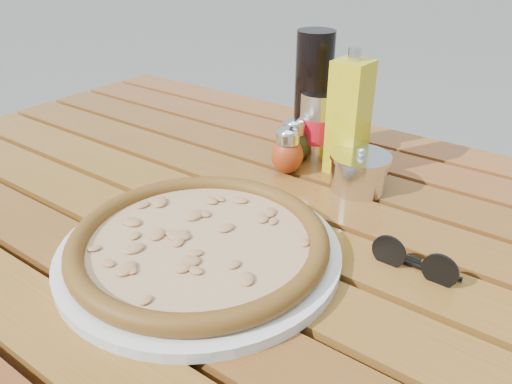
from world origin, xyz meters
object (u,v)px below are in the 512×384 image
Objects in this scene: dark_bottle at (313,94)px; sunglasses at (414,261)px; oregano_shaker at (294,141)px; pizza at (199,241)px; olive_oil_cruet at (349,118)px; plate at (200,251)px; pepper_shaker at (287,151)px; soda_can at (318,126)px; parmesan_tin at (359,171)px; table at (248,258)px.

sunglasses is at bearing -39.91° from dark_bottle.
oregano_shaker reaches higher than sunglasses.
olive_oil_cruet is at bearing 84.14° from pizza.
olive_oil_cruet is at bearing 84.14° from plate.
oregano_shaker is at bearing -169.50° from olive_oil_cruet.
pepper_shaker is at bearing 99.20° from plate.
dark_bottle reaches higher than soda_can.
pepper_shaker is 0.39× the size of olive_oil_cruet.
dark_bottle is at bearing 149.12° from parmesan_tin.
plate is at bearing -84.28° from soda_can.
pizza is 0.30m from parmesan_tin.
pizza is 3.72× the size of parmesan_tin.
pepper_shaker is 0.11m from olive_oil_cruet.
dark_bottle is (-0.01, 0.10, 0.07)m from pepper_shaker.
pizza is 0.34m from olive_oil_cruet.
plate is at bearing -95.86° from olive_oil_cruet.
dark_bottle reaches higher than pizza.
soda_can is (0.02, -0.01, -0.05)m from dark_bottle.
dark_bottle is (-0.06, 0.37, 0.09)m from pizza.
soda_can is at bearing 149.02° from parmesan_tin.
parmesan_tin reaches higher than table.
olive_oil_cruet reaches higher than pizza.
olive_oil_cruet is 0.09m from parmesan_tin.
oregano_shaker is 0.74× the size of sunglasses.
oregano_shaker reaches higher than parmesan_tin.
pizza is at bearing -149.94° from sunglasses.
oregano_shaker is at bearing 103.63° from table.
olive_oil_cruet is 0.30m from sunglasses.
plate is at bearing -105.86° from parmesan_tin.
pizza is 0.27m from sunglasses.
plate is 0.30m from parmesan_tin.
sunglasses is at bearing -45.81° from olive_oil_cruet.
parmesan_tin is at bearing -43.65° from olive_oil_cruet.
oregano_shaker is 0.66× the size of parmesan_tin.
table is 0.32m from dark_bottle.
olive_oil_cruet is (0.09, -0.04, -0.01)m from dark_bottle.
table is at bearing 95.19° from plate.
plate is 0.28m from pepper_shaker.
olive_oil_cruet reaches higher than oregano_shaker.
parmesan_tin is at bearing 6.66° from pepper_shaker.
parmesan_tin is 0.22m from sunglasses.
table is 12.70× the size of sunglasses.
plate reaches higher than table.
pepper_shaker is 0.31m from sunglasses.
olive_oil_cruet is (0.04, 0.22, 0.17)m from table.
pepper_shaker is 0.68× the size of soda_can.
pizza is 0.38m from dark_bottle.
pepper_shaker reaches higher than sunglasses.
pizza is 3.84× the size of soda_can.
soda_can is at bearing 140.64° from sunglasses.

